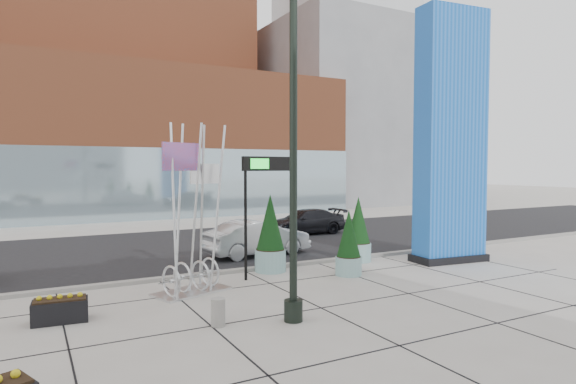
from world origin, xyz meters
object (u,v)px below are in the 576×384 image
overhead_street_sign (265,174)px  public_art_sculpture (192,248)px  blue_pylon (451,141)px  car_silver_mid (257,238)px  lamp_post (293,182)px  concrete_bollard (218,312)px

overhead_street_sign → public_art_sculpture: bearing=-169.0°
blue_pylon → car_silver_mid: (-6.08, 4.60, -3.96)m
public_art_sculpture → car_silver_mid: bearing=28.7°
blue_pylon → public_art_sculpture: blue_pylon is taller
lamp_post → public_art_sculpture: lamp_post is taller
public_art_sculpture → car_silver_mid: size_ratio=1.12×
car_silver_mid → concrete_bollard: bearing=143.0°
car_silver_mid → overhead_street_sign: bearing=152.4°
overhead_street_sign → car_silver_mid: overhead_street_sign is taller
blue_pylon → overhead_street_sign: bearing=179.8°
blue_pylon → public_art_sculpture: (-10.23, 0.20, -3.38)m
lamp_post → car_silver_mid: bearing=70.9°
lamp_post → overhead_street_sign: size_ratio=2.03×
lamp_post → overhead_street_sign: lamp_post is taller
blue_pylon → lamp_post: size_ratio=1.19×
overhead_street_sign → car_silver_mid: 4.84m
overhead_street_sign → car_silver_mid: bearing=65.8°
public_art_sculpture → concrete_bollard: public_art_sculpture is taller
lamp_post → public_art_sculpture: size_ratio=1.64×
blue_pylon → overhead_street_sign: size_ratio=2.41×
lamp_post → concrete_bollard: (-1.70, 0.52, -3.01)m
concrete_bollard → overhead_street_sign: size_ratio=0.16×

